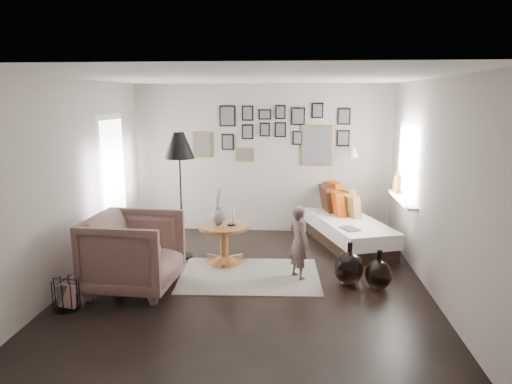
# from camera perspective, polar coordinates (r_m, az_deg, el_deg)

# --- Properties ---
(ground) EXTENTS (4.80, 4.80, 0.00)m
(ground) POSITION_cam_1_polar(r_m,az_deg,el_deg) (6.07, -0.87, -11.19)
(ground) COLOR black
(ground) RESTS_ON ground
(wall_back) EXTENTS (4.50, 0.00, 4.50)m
(wall_back) POSITION_cam_1_polar(r_m,az_deg,el_deg) (8.05, 0.74, 4.13)
(wall_back) COLOR gray
(wall_back) RESTS_ON ground
(wall_front) EXTENTS (4.50, 0.00, 4.50)m
(wall_front) POSITION_cam_1_polar(r_m,az_deg,el_deg) (3.38, -4.86, -6.58)
(wall_front) COLOR gray
(wall_front) RESTS_ON ground
(wall_left) EXTENTS (0.00, 4.80, 4.80)m
(wall_left) POSITION_cam_1_polar(r_m,az_deg,el_deg) (6.32, -21.68, 1.20)
(wall_left) COLOR gray
(wall_left) RESTS_ON ground
(wall_right) EXTENTS (0.00, 4.80, 4.80)m
(wall_right) POSITION_cam_1_polar(r_m,az_deg,el_deg) (5.92, 21.33, 0.57)
(wall_right) COLOR gray
(wall_right) RESTS_ON ground
(ceiling) EXTENTS (4.80, 4.80, 0.00)m
(ceiling) POSITION_cam_1_polar(r_m,az_deg,el_deg) (5.60, -0.95, 14.16)
(ceiling) COLOR white
(ceiling) RESTS_ON wall_back
(door_left) EXTENTS (0.00, 2.14, 2.14)m
(door_left) POSITION_cam_1_polar(r_m,az_deg,el_deg) (7.43, -17.40, 1.00)
(door_left) COLOR white
(door_left) RESTS_ON wall_left
(window_right) EXTENTS (0.15, 1.32, 1.30)m
(window_right) POSITION_cam_1_polar(r_m,az_deg,el_deg) (7.24, 17.58, -0.24)
(window_right) COLOR white
(window_right) RESTS_ON wall_right
(gallery_wall) EXTENTS (2.74, 0.03, 1.08)m
(gallery_wall) POSITION_cam_1_polar(r_m,az_deg,el_deg) (7.98, 2.82, 7.24)
(gallery_wall) COLOR brown
(gallery_wall) RESTS_ON wall_back
(wall_sconce) EXTENTS (0.18, 0.36, 0.16)m
(wall_sconce) POSITION_cam_1_polar(r_m,az_deg,el_deg) (7.82, 12.06, 4.84)
(wall_sconce) COLOR white
(wall_sconce) RESTS_ON wall_back
(rug) EXTENTS (1.92, 1.39, 0.01)m
(rug) POSITION_cam_1_polar(r_m,az_deg,el_deg) (6.26, -0.80, -10.40)
(rug) COLOR beige
(rug) RESTS_ON ground
(pedestal_table) EXTENTS (0.73, 0.73, 0.58)m
(pedestal_table) POSITION_cam_1_polar(r_m,az_deg,el_deg) (6.65, -3.99, -6.70)
(pedestal_table) COLOR brown
(pedestal_table) RESTS_ON ground
(vase) EXTENTS (0.21, 0.21, 0.52)m
(vase) POSITION_cam_1_polar(r_m,az_deg,el_deg) (6.55, -4.71, -2.71)
(vase) COLOR black
(vase) RESTS_ON pedestal_table
(candles) EXTENTS (0.13, 0.13, 0.27)m
(candles) POSITION_cam_1_polar(r_m,az_deg,el_deg) (6.51, -3.08, -3.04)
(candles) COLOR black
(candles) RESTS_ON pedestal_table
(daybed) EXTENTS (1.39, 2.08, 0.95)m
(daybed) POSITION_cam_1_polar(r_m,az_deg,el_deg) (7.62, 11.45, -4.24)
(daybed) COLOR black
(daybed) RESTS_ON ground
(magazine_on_daybed) EXTENTS (0.33, 0.36, 0.02)m
(magazine_on_daybed) POSITION_cam_1_polar(r_m,az_deg,el_deg) (6.96, 11.68, -4.52)
(magazine_on_daybed) COLOR black
(magazine_on_daybed) RESTS_ON daybed
(armchair) EXTENTS (1.11, 1.08, 0.96)m
(armchair) POSITION_cam_1_polar(r_m,az_deg,el_deg) (5.90, -14.98, -7.30)
(armchair) COLOR brown
(armchair) RESTS_ON ground
(armchair_cushion) EXTENTS (0.47, 0.48, 0.20)m
(armchair_cushion) POSITION_cam_1_polar(r_m,az_deg,el_deg) (5.93, -14.55, -7.16)
(armchair_cushion) COLOR beige
(armchair_cushion) RESTS_ON armchair
(floor_lamp) EXTENTS (0.44, 0.44, 1.88)m
(floor_lamp) POSITION_cam_1_polar(r_m,az_deg,el_deg) (6.68, -9.56, 5.17)
(floor_lamp) COLOR black
(floor_lamp) RESTS_ON ground
(magazine_basket) EXTENTS (0.31, 0.31, 0.35)m
(magazine_basket) POSITION_cam_1_polar(r_m,az_deg,el_deg) (5.72, -22.65, -11.70)
(magazine_basket) COLOR black
(magazine_basket) RESTS_ON ground
(demijohn_large) EXTENTS (0.37, 0.37, 0.56)m
(demijohn_large) POSITION_cam_1_polar(r_m,az_deg,el_deg) (6.03, 11.55, -9.35)
(demijohn_large) COLOR black
(demijohn_large) RESTS_ON ground
(demijohn_small) EXTENTS (0.33, 0.33, 0.51)m
(demijohn_small) POSITION_cam_1_polar(r_m,az_deg,el_deg) (5.98, 15.06, -9.95)
(demijohn_small) COLOR black
(demijohn_small) RESTS_ON ground
(child) EXTENTS (0.40, 0.43, 0.99)m
(child) POSITION_cam_1_polar(r_m,az_deg,el_deg) (6.06, 5.38, -6.25)
(child) COLOR #6F5A57
(child) RESTS_ON ground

